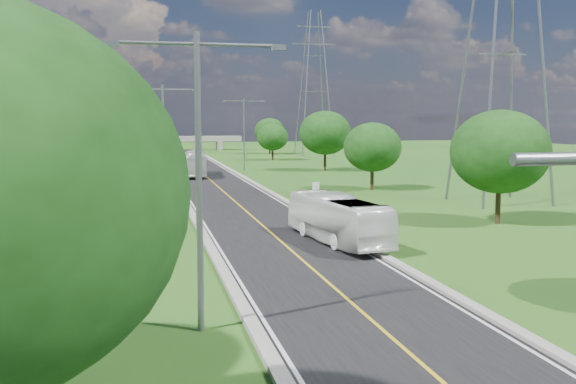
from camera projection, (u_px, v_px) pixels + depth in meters
name	position (u px, v px, depth m)	size (l,w,h in m)	color
ground	(216.00, 185.00, 69.68)	(260.00, 260.00, 0.00)	#215A19
road	(210.00, 180.00, 75.49)	(8.00, 150.00, 0.06)	black
curb_left	(173.00, 180.00, 74.53)	(0.50, 150.00, 0.22)	gray
curb_right	(246.00, 178.00, 76.43)	(0.50, 150.00, 0.22)	gray
speed_limit_sign	(316.00, 192.00, 49.34)	(0.55, 0.09, 2.40)	slate
overpass	(176.00, 140.00, 146.87)	(30.00, 3.00, 3.20)	gray
streetlight_near_left	(199.00, 157.00, 21.19)	(5.90, 0.25, 10.00)	slate
streetlight_mid_left	(163.00, 134.00, 53.15)	(5.90, 0.25, 10.00)	slate
streetlight_far_right	(244.00, 128.00, 87.77)	(5.90, 0.25, 10.00)	slate
power_tower_near	(504.00, 37.00, 53.62)	(9.00, 6.40, 28.00)	slate
power_tower_far	(314.00, 84.00, 127.13)	(9.00, 6.40, 28.00)	slate
tree_lc	(57.00, 137.00, 56.03)	(7.56, 7.56, 8.79)	black
tree_ld	(64.00, 137.00, 78.90)	(6.72, 6.72, 7.82)	black
tree_le	(98.00, 137.00, 102.76)	(5.88, 5.88, 6.84)	black
tree_rb	(500.00, 152.00, 43.63)	(6.72, 6.72, 7.82)	black
tree_rc	(372.00, 147.00, 64.78)	(5.88, 5.88, 6.84)	black
tree_rd	(325.00, 133.00, 88.36)	(7.14, 7.14, 8.30)	black
tree_re	(273.00, 137.00, 111.18)	(5.46, 5.46, 6.35)	black
tree_rf	(270.00, 131.00, 131.26)	(6.30, 6.30, 7.33)	black
bus_outbound	(337.00, 219.00, 36.94)	(2.31, 9.87, 2.75)	white
bus_inbound	(195.00, 164.00, 80.04)	(2.57, 10.98, 3.06)	silver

